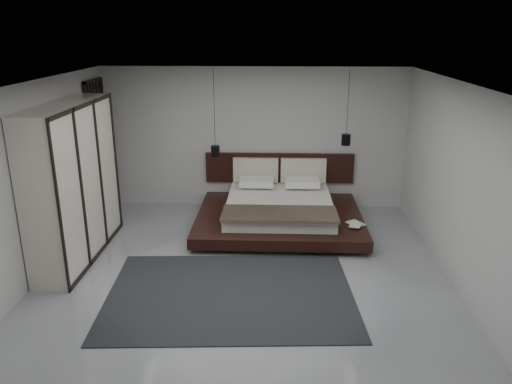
{
  "coord_description": "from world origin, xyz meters",
  "views": [
    {
      "loc": [
        0.43,
        -6.76,
        3.51
      ],
      "look_at": [
        0.11,
        1.2,
        0.87
      ],
      "focal_mm": 35.0,
      "sensor_mm": 36.0,
      "label": 1
    }
  ],
  "objects_px": {
    "wardrobe": "(73,183)",
    "rug": "(231,294)",
    "pendant_right": "(346,139)",
    "bed": "(279,210)",
    "pendant_left": "(215,150)",
    "lattice_screen": "(99,148)"
  },
  "relations": [
    {
      "from": "pendant_right",
      "to": "bed",
      "type": "bearing_deg",
      "value": -158.28
    },
    {
      "from": "pendant_left",
      "to": "wardrobe",
      "type": "relative_size",
      "value": 0.65
    },
    {
      "from": "rug",
      "to": "pendant_right",
      "type": "bearing_deg",
      "value": 58.24
    },
    {
      "from": "bed",
      "to": "pendant_right",
      "type": "distance_m",
      "value": 1.8
    },
    {
      "from": "pendant_right",
      "to": "rug",
      "type": "distance_m",
      "value": 3.92
    },
    {
      "from": "rug",
      "to": "bed",
      "type": "bearing_deg",
      "value": 75.28
    },
    {
      "from": "bed",
      "to": "pendant_left",
      "type": "height_order",
      "value": "pendant_left"
    },
    {
      "from": "lattice_screen",
      "to": "pendant_right",
      "type": "distance_m",
      "value": 4.69
    },
    {
      "from": "bed",
      "to": "pendant_right",
      "type": "height_order",
      "value": "pendant_right"
    },
    {
      "from": "pendant_right",
      "to": "wardrobe",
      "type": "xyz_separation_m",
      "value": [
        -4.43,
        -1.89,
        -0.31
      ]
    },
    {
      "from": "bed",
      "to": "pendant_left",
      "type": "xyz_separation_m",
      "value": [
        -1.22,
        0.49,
        1.0
      ]
    },
    {
      "from": "lattice_screen",
      "to": "pendant_right",
      "type": "height_order",
      "value": "pendant_right"
    },
    {
      "from": "pendant_left",
      "to": "wardrobe",
      "type": "bearing_deg",
      "value": -136.43
    },
    {
      "from": "bed",
      "to": "wardrobe",
      "type": "distance_m",
      "value": 3.62
    },
    {
      "from": "wardrobe",
      "to": "rug",
      "type": "xyz_separation_m",
      "value": [
        2.53,
        -1.18,
        -1.21
      ]
    },
    {
      "from": "lattice_screen",
      "to": "pendant_left",
      "type": "bearing_deg",
      "value": -1.6
    },
    {
      "from": "bed",
      "to": "pendant_right",
      "type": "bearing_deg",
      "value": 21.72
    },
    {
      "from": "pendant_left",
      "to": "pendant_right",
      "type": "relative_size",
      "value": 1.17
    },
    {
      "from": "pendant_right",
      "to": "rug",
      "type": "height_order",
      "value": "pendant_right"
    },
    {
      "from": "pendant_right",
      "to": "rug",
      "type": "relative_size",
      "value": 0.41
    },
    {
      "from": "bed",
      "to": "rug",
      "type": "bearing_deg",
      "value": -104.72
    },
    {
      "from": "wardrobe",
      "to": "rug",
      "type": "height_order",
      "value": "wardrobe"
    }
  ]
}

